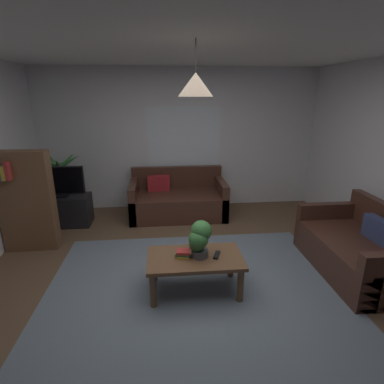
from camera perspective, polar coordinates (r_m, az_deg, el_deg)
The scene contains 18 objects.
floor at distance 3.64m, azimuth 0.48°, elevation -17.62°, with size 5.11×5.45×0.02m, color brown.
rug at distance 3.47m, azimuth 0.84°, elevation -19.34°, with size 3.32×3.00×0.01m, color slate.
wall_back at distance 5.76m, azimuth -2.37°, elevation 9.72°, with size 5.23×0.06×2.56m, color silver.
ceiling at distance 3.00m, azimuth 0.62°, elevation 26.97°, with size 5.11×5.45×0.02m, color white.
window_pane at distance 5.73m, azimuth -1.50°, elevation 9.92°, with size 1.34×0.01×1.16m, color white.
couch_under_window at distance 5.48m, azimuth -2.68°, elevation -1.64°, with size 1.66×0.90×0.82m.
couch_right_side at distance 4.30m, azimuth 28.84°, elevation -9.67°, with size 0.90×1.52×0.82m.
coffee_table at distance 3.40m, azimuth 0.56°, elevation -13.03°, with size 1.03×0.58×0.42m.
book_on_table_0 at distance 3.35m, azimuth -1.62°, elevation -11.93°, with size 0.13×0.10×0.02m, color gold.
book_on_table_1 at distance 3.35m, azimuth -1.73°, elevation -11.47°, with size 0.15×0.11×0.03m, color #387247.
book_on_table_2 at distance 3.33m, azimuth -1.62°, elevation -11.10°, with size 0.15×0.11×0.03m, color #B22D2D.
remote_on_table_0 at distance 3.39m, azimuth 4.64°, elevation -11.66°, with size 0.05×0.16×0.02m, color black.
potted_plant_on_table at distance 3.27m, azimuth 1.38°, elevation -8.61°, with size 0.25×0.26×0.41m.
tv_stand at distance 5.52m, azimuth -23.01°, elevation -3.19°, with size 0.90×0.44×0.50m, color black.
tv at distance 5.35m, azimuth -23.73°, elevation 1.82°, with size 0.81×0.16×0.50m.
potted_palm_corner at distance 5.85m, azimuth -23.03°, elevation 0.52°, with size 0.73×0.81×1.17m.
bookshelf_corner at distance 4.73m, azimuth -28.60°, elevation -1.45°, with size 0.70×0.31×1.40m.
pendant_lamp at distance 2.92m, azimuth 0.68°, elevation 19.48°, with size 0.32×0.32×0.49m.
Camera 1 is at (-0.31, -2.94, 2.10)m, focal length 28.50 mm.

